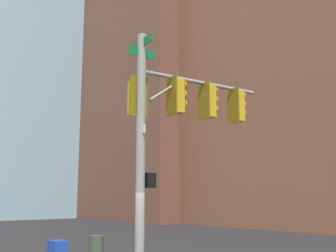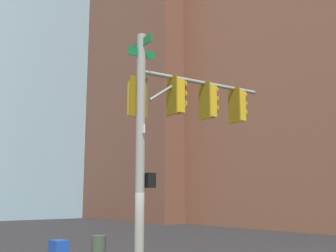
% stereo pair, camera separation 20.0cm
% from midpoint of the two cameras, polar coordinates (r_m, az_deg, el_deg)
% --- Properties ---
extents(signal_pole_assembly, '(4.77, 1.28, 6.97)m').
position_cam_midpoint_polar(signal_pole_assembly, '(11.99, 1.28, 0.93)').
color(signal_pole_assembly, gray).
rests_on(signal_pole_assembly, ground_plane).
extents(litter_bin, '(0.56, 0.56, 0.95)m').
position_cam_midpoint_polar(litter_bin, '(16.29, -9.26, -16.43)').
color(litter_bin, '#384738').
rests_on(litter_bin, ground_plane).
extents(building_brick_midblock, '(20.03, 18.67, 43.21)m').
position_cam_midpoint_polar(building_brick_midblock, '(53.33, 1.86, 11.32)').
color(building_brick_midblock, brown).
rests_on(building_brick_midblock, ground_plane).
extents(building_brick_farside, '(16.39, 17.60, 49.40)m').
position_cam_midpoint_polar(building_brick_farside, '(73.21, 7.22, 8.02)').
color(building_brick_farside, brown).
rests_on(building_brick_farside, ground_plane).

